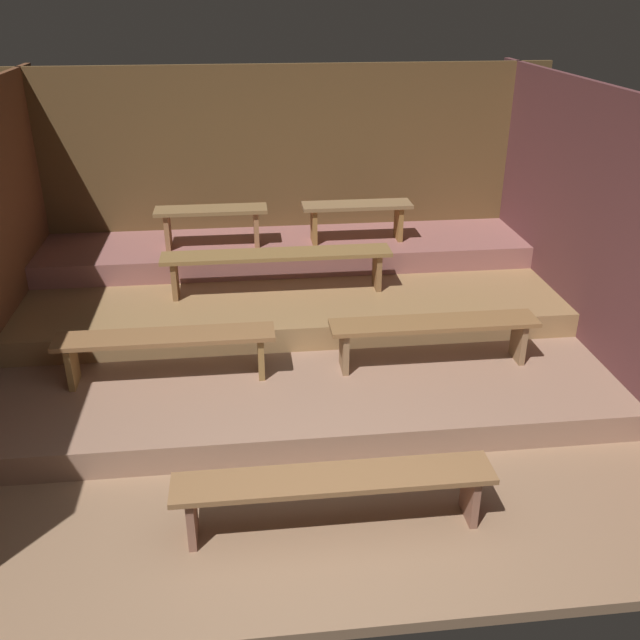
{
  "coord_description": "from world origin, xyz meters",
  "views": [
    {
      "loc": [
        -0.45,
        -3.09,
        3.19
      ],
      "look_at": [
        0.18,
        2.39,
        0.55
      ],
      "focal_mm": 39.28,
      "sensor_mm": 36.0,
      "label": 1
    }
  ],
  "objects_px": {
    "bench_lower_left": "(166,344)",
    "bench_middle_center": "(277,260)",
    "bench_lower_right": "(434,330)",
    "bench_upper_right": "(357,213)",
    "bench_upper_left": "(211,218)",
    "bench_floor_center": "(334,486)"
  },
  "relations": [
    {
      "from": "bench_lower_left",
      "to": "bench_middle_center",
      "type": "relative_size",
      "value": 0.8
    },
    {
      "from": "bench_lower_left",
      "to": "bench_floor_center",
      "type": "bearing_deg",
      "value": -54.97
    },
    {
      "from": "bench_lower_right",
      "to": "bench_upper_right",
      "type": "relative_size",
      "value": 1.52
    },
    {
      "from": "bench_middle_center",
      "to": "bench_upper_right",
      "type": "relative_size",
      "value": 1.9
    },
    {
      "from": "bench_lower_right",
      "to": "bench_middle_center",
      "type": "relative_size",
      "value": 0.8
    },
    {
      "from": "bench_floor_center",
      "to": "bench_upper_left",
      "type": "xyz_separation_m",
      "value": [
        -0.81,
        3.63,
        0.67
      ]
    },
    {
      "from": "bench_floor_center",
      "to": "bench_upper_right",
      "type": "bearing_deg",
      "value": 78.73
    },
    {
      "from": "bench_lower_right",
      "to": "bench_floor_center",
      "type": "bearing_deg",
      "value": -122.89
    },
    {
      "from": "bench_floor_center",
      "to": "bench_upper_right",
      "type": "xyz_separation_m",
      "value": [
        0.72,
        3.63,
        0.67
      ]
    },
    {
      "from": "bench_middle_center",
      "to": "bench_lower_right",
      "type": "bearing_deg",
      "value": -43.65
    },
    {
      "from": "bench_lower_left",
      "to": "bench_lower_right",
      "type": "relative_size",
      "value": 1.0
    },
    {
      "from": "bench_lower_right",
      "to": "bench_upper_right",
      "type": "bearing_deg",
      "value": 99.97
    },
    {
      "from": "bench_lower_right",
      "to": "bench_upper_left",
      "type": "distance_m",
      "value": 2.76
    },
    {
      "from": "bench_middle_center",
      "to": "bench_floor_center",
      "type": "bearing_deg",
      "value": -86.39
    },
    {
      "from": "bench_lower_right",
      "to": "bench_middle_center",
      "type": "bearing_deg",
      "value": 136.35
    },
    {
      "from": "bench_upper_right",
      "to": "bench_middle_center",
      "type": "bearing_deg",
      "value": -139.13
    },
    {
      "from": "bench_floor_center",
      "to": "bench_upper_right",
      "type": "relative_size",
      "value": 1.76
    },
    {
      "from": "bench_floor_center",
      "to": "bench_upper_left",
      "type": "height_order",
      "value": "bench_upper_left"
    },
    {
      "from": "bench_middle_center",
      "to": "bench_upper_left",
      "type": "xyz_separation_m",
      "value": [
        -0.63,
        0.78,
        0.2
      ]
    },
    {
      "from": "bench_floor_center",
      "to": "bench_upper_left",
      "type": "relative_size",
      "value": 1.76
    },
    {
      "from": "bench_lower_left",
      "to": "bench_middle_center",
      "type": "height_order",
      "value": "bench_middle_center"
    },
    {
      "from": "bench_lower_left",
      "to": "bench_middle_center",
      "type": "xyz_separation_m",
      "value": [
        0.98,
        1.19,
        0.24
      ]
    }
  ]
}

